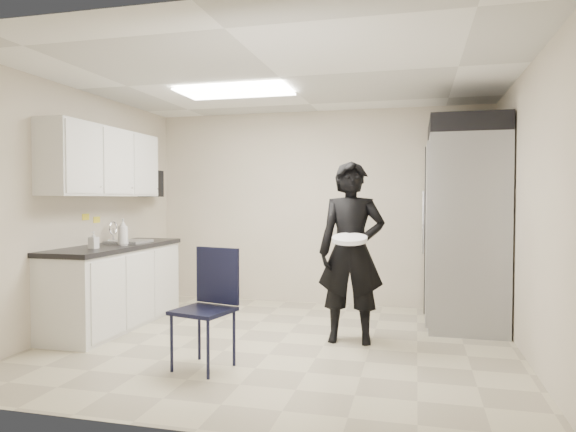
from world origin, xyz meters
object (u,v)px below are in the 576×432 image
(lower_counter, at_px, (115,288))
(commercial_fridge, at_px, (465,231))
(folding_chair, at_px, (203,311))
(man_tuxedo, at_px, (351,252))

(lower_counter, xyz_separation_m, commercial_fridge, (3.78, 1.07, 0.62))
(commercial_fridge, bearing_deg, folding_chair, -135.98)
(folding_chair, bearing_deg, man_tuxedo, 58.77)
(lower_counter, height_order, folding_chair, folding_chair)
(man_tuxedo, bearing_deg, folding_chair, -138.03)
(commercial_fridge, distance_m, folding_chair, 3.18)
(lower_counter, bearing_deg, man_tuxedo, 0.18)
(commercial_fridge, distance_m, man_tuxedo, 1.58)
(folding_chair, distance_m, man_tuxedo, 1.61)
(commercial_fridge, xyz_separation_m, man_tuxedo, (-1.15, -1.07, -0.16))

